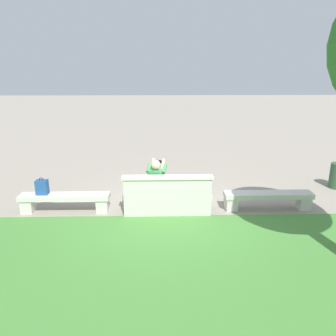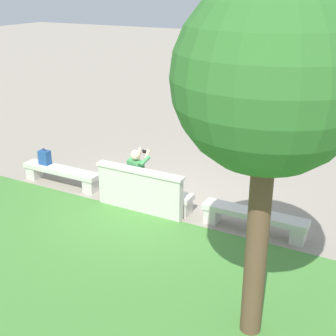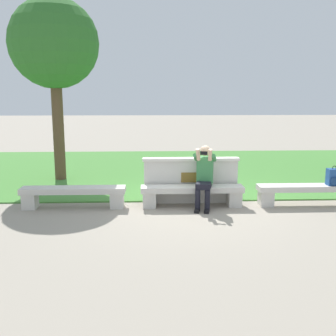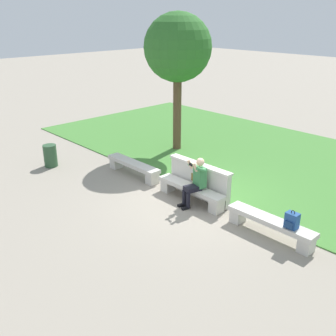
% 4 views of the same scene
% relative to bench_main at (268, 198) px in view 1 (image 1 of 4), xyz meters
% --- Properties ---
extents(ground_plane, '(80.00, 80.00, 0.00)m').
position_rel_bench_main_xyz_m(ground_plane, '(2.53, 0.00, -0.31)').
color(ground_plane, gray).
extents(bench_main, '(2.20, 0.40, 0.45)m').
position_rel_bench_main_xyz_m(bench_main, '(0.00, 0.00, 0.00)').
color(bench_main, beige).
rests_on(bench_main, ground).
extents(bench_near, '(2.20, 0.40, 0.45)m').
position_rel_bench_main_xyz_m(bench_near, '(2.53, 0.00, 0.00)').
color(bench_near, beige).
rests_on(bench_near, ground).
extents(bench_mid, '(2.20, 0.40, 0.45)m').
position_rel_bench_main_xyz_m(bench_mid, '(5.06, 0.00, 0.00)').
color(bench_mid, beige).
rests_on(bench_mid, ground).
extents(backrest_wall_with_plaque, '(2.13, 0.24, 1.01)m').
position_rel_bench_main_xyz_m(backrest_wall_with_plaque, '(2.53, 0.34, 0.21)').
color(backrest_wall_with_plaque, beige).
rests_on(backrest_wall_with_plaque, ground).
extents(person_photographer, '(0.53, 0.77, 1.32)m').
position_rel_bench_main_xyz_m(person_photographer, '(2.78, -0.08, 0.43)').
color(person_photographer, black).
rests_on(person_photographer, ground).
extents(backpack, '(0.28, 0.24, 0.43)m').
position_rel_bench_main_xyz_m(backpack, '(5.59, -0.04, 0.32)').
color(backpack, '#234C8C').
rests_on(backpack, bench_mid).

